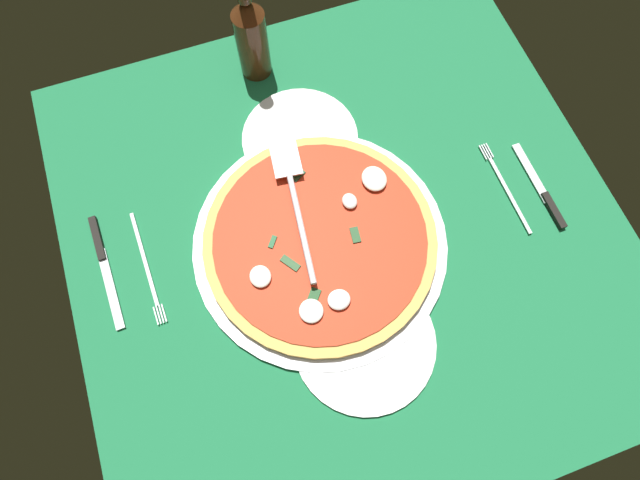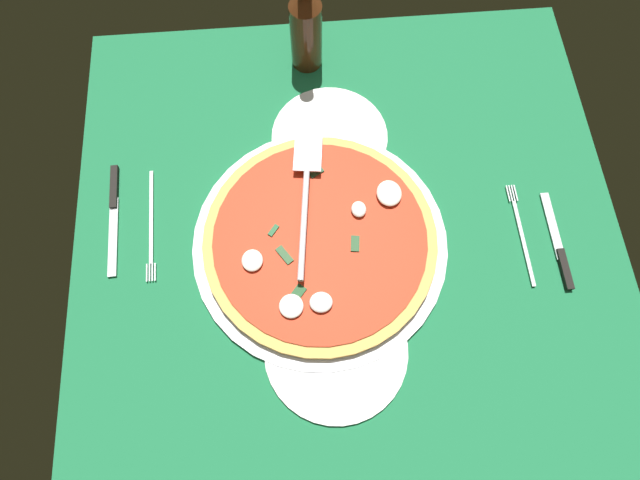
{
  "view_description": "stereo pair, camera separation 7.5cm",
  "coord_description": "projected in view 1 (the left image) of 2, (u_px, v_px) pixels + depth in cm",
  "views": [
    {
      "loc": [
        -28.04,
        14.41,
        79.51
      ],
      "look_at": [
        -1.03,
        4.81,
        2.31
      ],
      "focal_mm": 28.58,
      "sensor_mm": 36.0,
      "label": 1
    },
    {
      "loc": [
        -29.6,
        7.12,
        79.51
      ],
      "look_at": [
        -1.03,
        4.81,
        2.31
      ],
      "focal_mm": 28.58,
      "sensor_mm": 36.0,
      "label": 2
    }
  ],
  "objects": [
    {
      "name": "place_setting_far",
      "position": [
        125.0,
        265.0,
        0.83
      ],
      "size": [
        21.43,
        14.52,
        1.4
      ],
      "rotation": [
        0.0,
        0.0,
        3.17
      ],
      "color": "white",
      "rests_on": "ground_plane"
    },
    {
      "name": "beer_bottle",
      "position": [
        251.0,
        34.0,
        0.88
      ],
      "size": [
        5.72,
        5.72,
        25.37
      ],
      "color": "#492410",
      "rests_on": "ground_plane"
    },
    {
      "name": "pizza",
      "position": [
        320.0,
        240.0,
        0.82
      ],
      "size": [
        37.95,
        37.95,
        3.19
      ],
      "color": "#D9A951",
      "rests_on": "pizza_pan"
    },
    {
      "name": "pizza_server",
      "position": [
        294.0,
        197.0,
        0.82
      ],
      "size": [
        27.88,
        6.23,
        1.0
      ],
      "rotation": [
        0.0,
        0.0,
        -0.12
      ],
      "color": "silver",
      "rests_on": "pizza"
    },
    {
      "name": "dinner_plate_left",
      "position": [
        364.0,
        342.0,
        0.78
      ],
      "size": [
        22.0,
        22.0,
        1.0
      ],
      "primitive_type": "cylinder",
      "color": "silver",
      "rests_on": "ground_plane"
    },
    {
      "name": "pizza_pan",
      "position": [
        320.0,
        243.0,
        0.84
      ],
      "size": [
        41.75,
        41.75,
        1.21
      ],
      "primitive_type": "cylinder",
      "color": "silver",
      "rests_on": "ground_plane"
    },
    {
      "name": "ground_plane",
      "position": [
        345.0,
        231.0,
        0.86
      ],
      "size": [
        90.98,
        90.98,
        0.8
      ],
      "primitive_type": "cube",
      "color": "#1B683C"
    },
    {
      "name": "dinner_plate_right",
      "position": [
        300.0,
        138.0,
        0.91
      ],
      "size": [
        20.66,
        20.66,
        1.0
      ],
      "primitive_type": "cylinder",
      "color": "white",
      "rests_on": "ground_plane"
    },
    {
      "name": "checker_pattern",
      "position": [
        345.0,
        230.0,
        0.85
      ],
      "size": [
        90.98,
        90.98,
        0.1
      ],
      "color": "silver",
      "rests_on": "ground_plane"
    },
    {
      "name": "place_setting_near",
      "position": [
        524.0,
        191.0,
        0.87
      ],
      "size": [
        19.06,
        12.3,
        1.4
      ],
      "rotation": [
        0.0,
        0.0,
        0.01
      ],
      "color": "silver",
      "rests_on": "ground_plane"
    }
  ]
}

